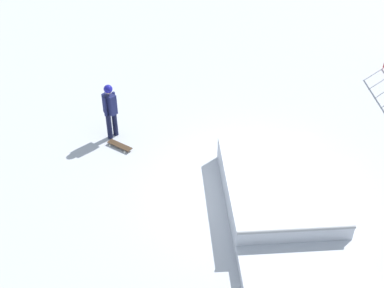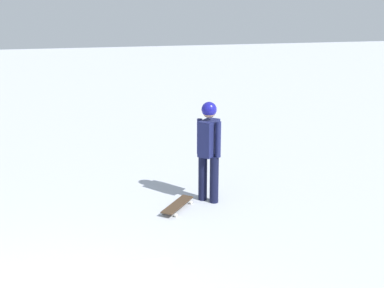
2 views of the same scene
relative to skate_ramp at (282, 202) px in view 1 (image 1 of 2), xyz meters
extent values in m
plane|color=#B2B7C1|center=(-0.81, -0.84, -0.32)|extent=(60.00, 60.00, 0.00)
cube|color=silver|center=(-0.48, 0.00, 0.03)|extent=(3.62, 2.63, 0.70)
cube|color=silver|center=(2.22, 0.02, -0.17)|extent=(1.82, 2.61, 0.30)
cylinder|color=gray|center=(1.32, 0.01, 0.38)|extent=(0.10, 2.60, 0.08)
cylinder|color=black|center=(-3.56, -4.21, 0.09)|extent=(0.15, 0.15, 0.82)
cylinder|color=black|center=(-3.40, -4.36, 0.09)|extent=(0.15, 0.15, 0.82)
cube|color=#191E4C|center=(-3.48, -4.29, 0.80)|extent=(0.42, 0.43, 0.60)
cylinder|color=#191E4C|center=(-3.61, -4.16, 0.80)|extent=(0.09, 0.09, 0.60)
cylinder|color=#191E4C|center=(-3.36, -4.41, 0.80)|extent=(0.09, 0.09, 0.60)
sphere|color=tan|center=(-3.48, -4.29, 1.25)|extent=(0.22, 0.22, 0.22)
sphere|color=navy|center=(-3.48, -4.29, 1.28)|extent=(0.25, 0.25, 0.25)
cube|color=#3F2D1E|center=(-2.90, -4.06, -0.23)|extent=(0.65, 0.75, 0.02)
cylinder|color=silver|center=(-2.82, -3.77, -0.29)|extent=(0.06, 0.06, 0.06)
cylinder|color=silver|center=(-2.64, -3.91, -0.29)|extent=(0.06, 0.06, 0.06)
cylinder|color=silver|center=(-3.17, -4.21, -0.29)|extent=(0.06, 0.06, 0.06)
cylinder|color=silver|center=(-2.99, -4.35, -0.29)|extent=(0.06, 0.06, 0.06)
camera|label=1|loc=(8.84, -2.74, 8.27)|focal=47.08mm
camera|label=2|loc=(-1.45, 3.40, 3.08)|focal=46.89mm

